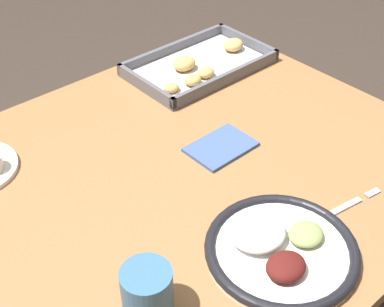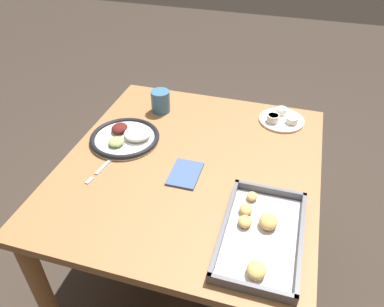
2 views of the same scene
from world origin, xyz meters
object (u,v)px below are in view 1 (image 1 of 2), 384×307
baking_tray (200,65)px  drinking_cup (147,293)px  dinner_plate (279,248)px  fork (340,209)px  napkin (220,146)px

baking_tray → drinking_cup: (-0.58, -0.52, 0.03)m
dinner_plate → baking_tray: bearing=59.8°
fork → drinking_cup: size_ratio=2.00×
fork → baking_tray: 0.60m
fork → napkin: bearing=106.3°
dinner_plate → drinking_cup: size_ratio=2.86×
dinner_plate → drinking_cup: (-0.24, 0.05, 0.03)m
dinner_plate → napkin: bearing=65.3°
fork → napkin: napkin is taller
dinner_plate → drinking_cup: bearing=167.5°
dinner_plate → baking_tray: 0.66m
baking_tray → drinking_cup: drinking_cup is taller
napkin → dinner_plate: bearing=-114.7°
dinner_plate → baking_tray: (0.33, 0.57, -0.00)m
baking_tray → drinking_cup: bearing=-138.1°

